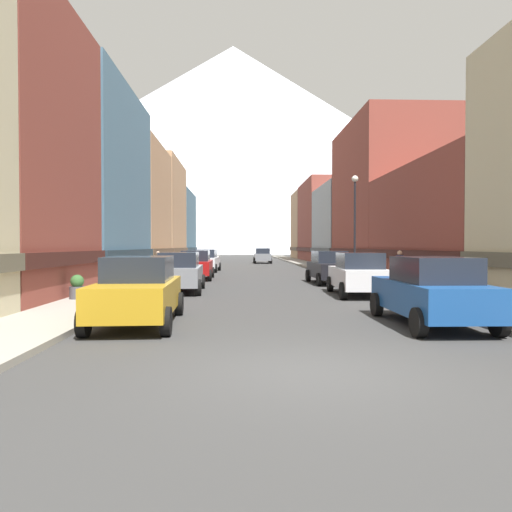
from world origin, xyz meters
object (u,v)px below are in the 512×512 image
(potted_plant_1, at_px, (405,275))
(car_left_3, at_px, (206,260))
(potted_plant_2, at_px, (77,287))
(pedestrian_0, at_px, (158,265))
(car_right_1, at_px, (358,274))
(car_right_2, at_px, (330,267))
(car_left_1, at_px, (180,272))
(trash_bin_right, at_px, (452,286))
(car_left_0, at_px, (138,290))
(car_driving_0, at_px, (262,256))
(car_left_2, at_px, (196,265))
(potted_plant_0, at_px, (131,271))
(pedestrian_2, at_px, (400,270))
(streetlamp_right, at_px, (355,212))
(car_right_0, at_px, (431,291))

(potted_plant_1, bearing_deg, car_left_3, 126.19)
(potted_plant_2, distance_m, pedestrian_0, 12.63)
(potted_plant_1, bearing_deg, car_right_1, -131.95)
(car_left_3, relative_size, pedestrian_0, 2.84)
(car_right_2, relative_size, potted_plant_2, 5.09)
(car_left_1, xyz_separation_m, trash_bin_right, (10.15, -4.68, -0.26))
(car_left_0, distance_m, trash_bin_right, 10.89)
(car_driving_0, bearing_deg, car_right_2, -85.83)
(car_left_1, distance_m, car_left_2, 7.97)
(car_left_3, xyz_separation_m, potted_plant_0, (-3.20, -12.05, -0.22))
(car_left_2, relative_size, pedestrian_2, 2.60)
(pedestrian_0, height_order, streetlamp_right, streetlamp_right)
(potted_plant_2, bearing_deg, potted_plant_1, 22.32)
(trash_bin_right, xyz_separation_m, pedestrian_0, (-12.60, 13.44, 0.23))
(car_driving_0, bearing_deg, car_left_1, -98.84)
(car_left_1, xyz_separation_m, car_right_0, (7.60, -9.07, 0.00))
(car_left_2, height_order, car_right_2, same)
(car_left_3, bearing_deg, car_right_2, -57.90)
(car_left_1, xyz_separation_m, potted_plant_2, (-3.20, -3.85, -0.34))
(potted_plant_0, bearing_deg, car_left_2, 46.31)
(car_right_0, distance_m, potted_plant_0, 17.43)
(car_right_1, height_order, potted_plant_0, car_right_1)
(car_driving_0, distance_m, streetlamp_right, 29.83)
(car_right_1, relative_size, car_driving_0, 1.02)
(car_left_0, distance_m, pedestrian_0, 17.54)
(car_left_1, bearing_deg, car_right_1, -12.35)
(car_right_0, xyz_separation_m, pedestrian_2, (2.45, 9.51, 0.04))
(car_right_0, bearing_deg, streetlamp_right, 83.84)
(pedestrian_0, bearing_deg, car_left_3, 72.82)
(car_right_2, xyz_separation_m, pedestrian_0, (-10.05, 4.20, -0.03))
(car_right_1, xyz_separation_m, potted_plant_1, (3.20, 3.56, -0.28))
(car_right_0, height_order, potted_plant_1, car_right_0)
(car_right_2, xyz_separation_m, pedestrian_2, (2.45, -4.11, 0.04))
(potted_plant_1, height_order, potted_plant_2, potted_plant_1)
(car_driving_0, bearing_deg, car_left_3, -106.65)
(car_left_3, bearing_deg, car_right_1, -67.48)
(car_left_3, relative_size, car_right_0, 1.02)
(car_left_2, bearing_deg, car_right_1, -51.73)
(car_left_3, relative_size, car_driving_0, 1.02)
(car_right_2, bearing_deg, pedestrian_0, 157.30)
(car_right_1, height_order, trash_bin_right, car_right_1)
(car_right_1, distance_m, trash_bin_right, 3.96)
(car_left_0, bearing_deg, pedestrian_2, 42.02)
(car_left_0, relative_size, car_left_1, 1.00)
(car_right_2, distance_m, car_driving_0, 30.26)
(car_right_2, height_order, trash_bin_right, car_right_2)
(car_left_1, xyz_separation_m, car_left_2, (-0.00, 7.97, 0.00))
(car_left_0, distance_m, car_left_3, 25.28)
(car_right_2, xyz_separation_m, trash_bin_right, (2.55, -9.23, -0.26))
(car_right_2, distance_m, trash_bin_right, 9.58)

